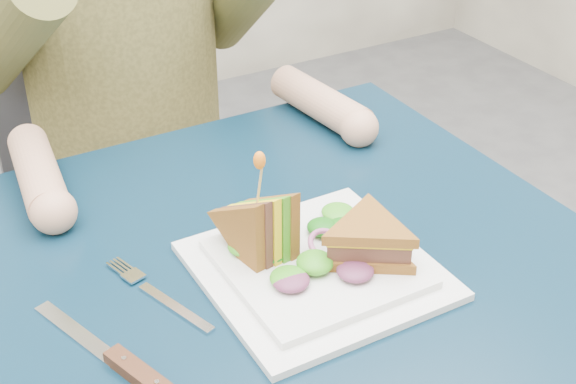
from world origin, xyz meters
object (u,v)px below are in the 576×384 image
plate (316,268)px  sandwich_flat (369,240)px  fork (160,296)px  chair (119,152)px  sandwich_upright (261,229)px  table (291,307)px  knife (128,367)px

plate → sandwich_flat: (0.05, -0.03, 0.04)m
sandwich_flat → fork: bearing=162.2°
chair → sandwich_upright: (-0.04, -0.69, 0.24)m
table → sandwich_upright: sandwich_upright is taller
table → sandwich_upright: bearing=179.3°
chair → knife: chair is taller
chair → knife: bearing=-107.2°
table → chair: chair is taller
sandwich_flat → knife: (-0.30, -0.02, -0.04)m
chair → sandwich_flat: bearing=-85.2°
sandwich_flat → chair: bearing=94.8°
sandwich_flat → knife: sandwich_flat is taller
table → sandwich_flat: bearing=-47.4°
fork → table: bearing=-1.7°
sandwich_flat → fork: 0.25m
knife → chair: bearing=72.8°
chair → fork: (-0.17, -0.68, 0.19)m
sandwich_flat → table: bearing=132.6°
plate → sandwich_upright: (-0.05, 0.04, 0.05)m
sandwich_upright → knife: sandwich_upright is taller
table → plate: 0.10m
table → plate: plate is taller
plate → sandwich_upright: 0.08m
plate → sandwich_upright: sandwich_upright is taller
table → knife: knife is taller
sandwich_upright → knife: 0.22m
knife → sandwich_flat: bearing=3.4°
table → chair: (0.00, 0.69, -0.11)m
table → sandwich_upright: size_ratio=5.77×
plate → sandwich_flat: 0.07m
chair → sandwich_upright: bearing=-93.3°
table → sandwich_upright: 0.14m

